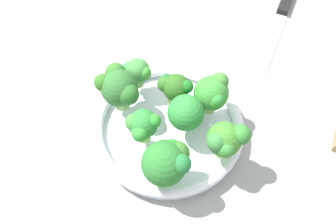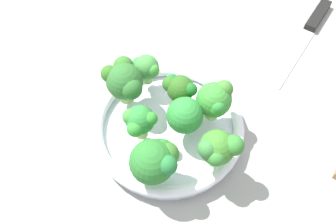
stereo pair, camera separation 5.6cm
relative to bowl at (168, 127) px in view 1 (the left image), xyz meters
The scene contains 11 objects.
ground_plane 5.58cm from the bowl, 34.99° to the left, with size 130.00×130.00×2.50cm, color gray.
bowl is the anchor object (origin of this frame).
broccoli_floret_0 10.81cm from the bowl, 62.24° to the right, with size 6.90×6.99×7.40cm.
broccoli_floret_1 10.41cm from the bowl, behind, with size 7.42×6.22×7.54cm.
broccoli_floret_2 6.04cm from the bowl, 15.10° to the left, with size 5.63×5.63×6.59cm.
broccoli_floret_3 7.47cm from the bowl, 112.37° to the right, with size 5.02×5.17×6.40cm.
broccoli_floret_4 11.74cm from the bowl, ahead, with size 5.88×5.47×7.04cm.
broccoli_floret_5 6.76cm from the bowl, 102.75° to the left, with size 5.77×4.34×6.20cm.
broccoli_floret_6 9.42cm from the bowl, 47.58° to the left, with size 5.51×5.72×7.23cm.
broccoli_floret_7 10.50cm from the bowl, 151.22° to the left, with size 4.92×4.20×5.56cm.
knife 37.21cm from the bowl, 78.38° to the left, with size 4.62×26.71×1.50cm.
Camera 1 is at (10.87, -30.34, 53.12)cm, focal length 39.35 mm.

